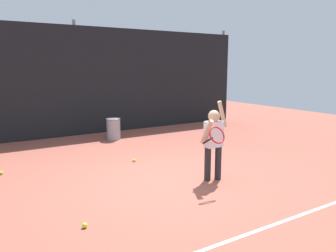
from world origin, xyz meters
TOP-DOWN VIEW (x-y plane):
  - ground_plane at (0.00, 0.00)m, footprint 20.00×20.00m
  - court_line_baseline at (0.00, -2.11)m, footprint 9.00×0.05m
  - back_fence_windscreen at (0.00, 4.53)m, footprint 10.88×0.08m
  - fence_post_1 at (0.00, 4.59)m, footprint 0.09×0.09m
  - fence_post_2 at (5.29, 4.59)m, footprint 0.09×0.09m
  - tennis_player at (0.78, -0.44)m, footprint 0.71×0.58m
  - ball_hopper at (0.59, 3.47)m, footprint 0.38×0.38m
  - tennis_ball_0 at (0.13, 1.27)m, footprint 0.07×0.07m
  - tennis_ball_2 at (-1.62, -0.97)m, footprint 0.07×0.07m
  - tennis_ball_5 at (-2.27, 1.78)m, footprint 0.07×0.07m

SIDE VIEW (x-z plane):
  - ground_plane at x=0.00m, z-range 0.00..0.00m
  - court_line_baseline at x=0.00m, z-range 0.00..0.00m
  - tennis_ball_0 at x=0.13m, z-range 0.00..0.07m
  - tennis_ball_2 at x=-1.62m, z-range 0.00..0.07m
  - tennis_ball_5 at x=-2.27m, z-range 0.00..0.07m
  - ball_hopper at x=0.59m, z-range 0.01..0.57m
  - tennis_player at x=0.78m, z-range 0.05..1.40m
  - back_fence_windscreen at x=0.00m, z-range 0.00..3.01m
  - fence_post_1 at x=0.00m, z-range 0.00..3.16m
  - fence_post_2 at x=5.29m, z-range 0.00..3.16m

